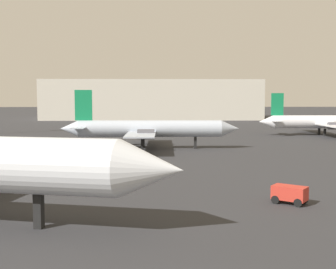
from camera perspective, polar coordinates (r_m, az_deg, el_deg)
The scene contains 4 objects.
airplane_far_left at distance 65.78m, azimuth -2.63°, elevation 0.75°, with size 26.59×21.13×8.72m.
airplane_far_right at distance 93.57m, azimuth 19.68°, elevation 1.55°, with size 27.48×22.98×8.38m.
baggage_cart at distance 33.75m, azimuth 15.37°, elevation -7.32°, with size 2.70×2.48×1.30m.
terminal_building at distance 153.19m, azimuth -2.06°, elevation 4.51°, with size 71.78×26.49×13.10m, color beige.
Camera 1 is at (-1.98, -13.96, 7.86)m, focal length 47.40 mm.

